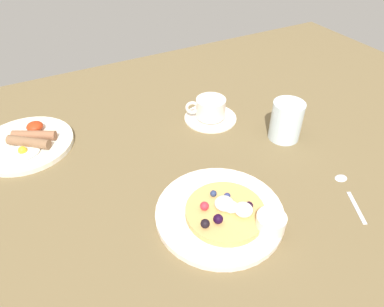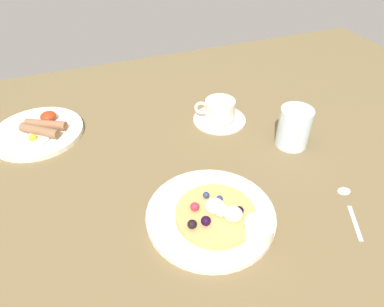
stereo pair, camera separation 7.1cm
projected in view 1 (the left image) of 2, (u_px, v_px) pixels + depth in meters
ground_plane at (168, 173)px, 78.31cm from camera, size 192.67×116.58×3.00cm
pancake_plate at (220, 213)px, 66.39cm from camera, size 24.49×24.49×1.32cm
pancake_with_berries at (226, 211)px, 64.57cm from camera, size 14.95×14.95×3.50cm
syrup_ramekin at (271, 223)px, 61.56cm from camera, size 5.33×5.33×3.33cm
breakfast_plate at (26, 144)px, 83.21cm from camera, size 22.17×22.17×1.24cm
fried_breakfast at (31, 139)px, 82.14cm from camera, size 12.00×13.34×2.53cm
coffee_saucer at (210, 117)px, 92.57cm from camera, size 13.80×13.80×0.88cm
coffee_cup at (210, 107)px, 90.64cm from camera, size 10.12×7.72×5.02cm
teaspoon at (346, 187)px, 72.43cm from camera, size 7.42×12.59×0.60cm
water_glass at (286, 121)px, 83.39cm from camera, size 7.52×7.52×9.68cm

